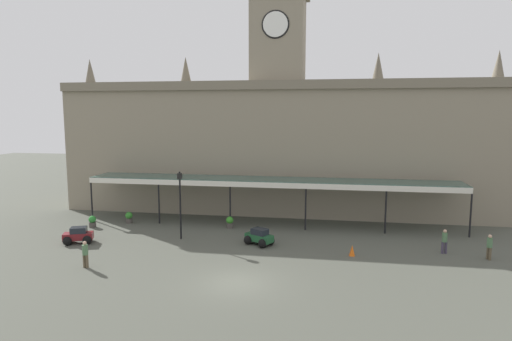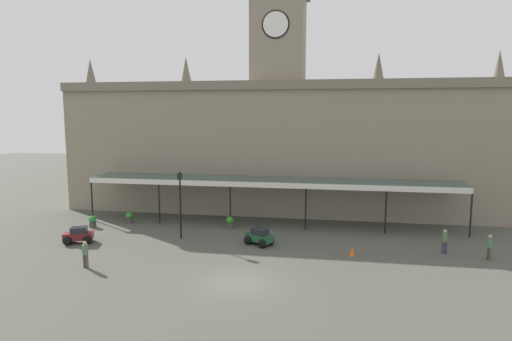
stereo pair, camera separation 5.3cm
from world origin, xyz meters
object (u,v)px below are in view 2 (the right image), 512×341
at_px(pedestrian_crossing_forecourt, 445,241).
at_px(planter_near_kerb, 230,222).
at_px(car_maroon_sedan, 79,236).
at_px(planter_forecourt_centre, 93,221).
at_px(pedestrian_beside_cars, 85,253).
at_px(victorian_lamppost, 180,197).
at_px(planter_by_canopy, 129,217).
at_px(traffic_cone, 352,251).
at_px(car_green_sedan, 259,238).
at_px(pedestrian_near_entrance, 490,246).

distance_m(pedestrian_crossing_forecourt, planter_near_kerb, 16.29).
xyz_separation_m(car_maroon_sedan, planter_forecourt_centre, (-1.40, 4.30, -0.01)).
distance_m(pedestrian_beside_cars, planter_forecourt_centre, 10.10).
bearing_deg(planter_forecourt_centre, car_maroon_sedan, -71.96).
xyz_separation_m(pedestrian_beside_cars, planter_near_kerb, (6.60, 10.57, -0.42)).
relative_size(pedestrian_crossing_forecourt, victorian_lamppost, 0.32).
xyz_separation_m(planter_near_kerb, planter_by_canopy, (-8.96, 0.15, 0.00)).
bearing_deg(pedestrian_beside_cars, traffic_cone, 17.24).
height_order(car_green_sedan, victorian_lamppost, victorian_lamppost).
distance_m(car_green_sedan, victorian_lamppost, 6.63).
xyz_separation_m(traffic_cone, planter_by_canopy, (-18.59, 5.69, 0.13)).
bearing_deg(car_green_sedan, traffic_cone, -12.28).
xyz_separation_m(car_maroon_sedan, pedestrian_beside_cars, (3.33, -4.60, 0.41)).
xyz_separation_m(planter_forecourt_centre, planter_by_canopy, (2.38, 1.82, 0.00)).
distance_m(pedestrian_crossing_forecourt, pedestrian_near_entrance, 2.68).
height_order(car_maroon_sedan, planter_by_canopy, car_maroon_sedan).
bearing_deg(pedestrian_near_entrance, planter_near_kerb, 165.24).
bearing_deg(traffic_cone, planter_by_canopy, 162.98).
bearing_deg(planter_forecourt_centre, planter_near_kerb, 8.35).
relative_size(car_green_sedan, pedestrian_near_entrance, 1.35).
distance_m(car_green_sedan, pedestrian_near_entrance, 15.21).
xyz_separation_m(car_maroon_sedan, victorian_lamppost, (7.02, 2.27, 2.68)).
bearing_deg(car_green_sedan, planter_by_canopy, 160.54).
bearing_deg(planter_forecourt_centre, pedestrian_beside_cars, -62.01).
bearing_deg(pedestrian_beside_cars, victorian_lamppost, 61.77).
xyz_separation_m(traffic_cone, planter_near_kerb, (-9.63, 5.53, 0.13)).
bearing_deg(planter_by_canopy, pedestrian_crossing_forecourt, -9.57).
bearing_deg(traffic_cone, victorian_lamppost, 171.66).
relative_size(car_maroon_sedan, planter_by_canopy, 2.32).
height_order(car_maroon_sedan, planter_near_kerb, car_maroon_sedan).
bearing_deg(pedestrian_beside_cars, planter_forecourt_centre, 117.99).
height_order(car_maroon_sedan, pedestrian_beside_cars, pedestrian_beside_cars).
xyz_separation_m(victorian_lamppost, planter_forecourt_centre, (-8.43, 2.03, -2.69)).
bearing_deg(planter_near_kerb, car_green_sedan, -52.68).
bearing_deg(pedestrian_beside_cars, pedestrian_crossing_forecourt, 16.32).
distance_m(pedestrian_near_entrance, planter_near_kerb, 18.96).
bearing_deg(pedestrian_near_entrance, victorian_lamppost, 176.95).
bearing_deg(victorian_lamppost, pedestrian_near_entrance, -3.05).
relative_size(traffic_cone, planter_forecourt_centre, 0.74).
xyz_separation_m(car_green_sedan, planter_by_canopy, (-12.10, 4.28, -0.01)).
height_order(car_green_sedan, pedestrian_near_entrance, pedestrian_near_entrance).
xyz_separation_m(pedestrian_crossing_forecourt, victorian_lamppost, (-18.69, 0.32, 2.27)).
bearing_deg(pedestrian_crossing_forecourt, car_maroon_sedan, -175.66).
bearing_deg(pedestrian_crossing_forecourt, planter_by_canopy, 170.43).
xyz_separation_m(car_green_sedan, traffic_cone, (6.49, -1.41, -0.15)).
height_order(victorian_lamppost, planter_by_canopy, victorian_lamppost).
height_order(planter_forecourt_centre, planter_near_kerb, same).
relative_size(car_green_sedan, pedestrian_crossing_forecourt, 1.35).
height_order(car_maroon_sedan, car_green_sedan, same).
xyz_separation_m(victorian_lamppost, traffic_cone, (12.54, -1.84, -2.82)).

